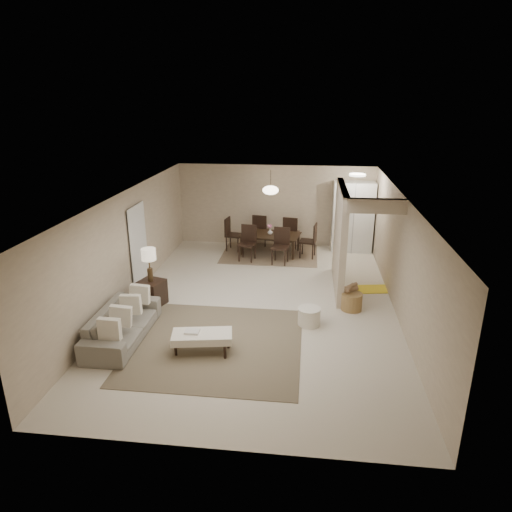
# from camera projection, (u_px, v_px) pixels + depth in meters

# --- Properties ---
(floor) EXTENTS (9.00, 9.00, 0.00)m
(floor) POSITION_uv_depth(u_px,v_px,m) (259.00, 305.00, 10.31)
(floor) COLOR beige
(floor) RESTS_ON ground
(ceiling) EXTENTS (9.00, 9.00, 0.00)m
(ceiling) POSITION_uv_depth(u_px,v_px,m) (259.00, 196.00, 9.48)
(ceiling) COLOR white
(ceiling) RESTS_ON back_wall
(back_wall) EXTENTS (6.00, 0.00, 6.00)m
(back_wall) POSITION_uv_depth(u_px,v_px,m) (275.00, 206.00, 14.11)
(back_wall) COLOR tan
(back_wall) RESTS_ON floor
(left_wall) EXTENTS (0.00, 9.00, 9.00)m
(left_wall) POSITION_uv_depth(u_px,v_px,m) (126.00, 248.00, 10.23)
(left_wall) COLOR tan
(left_wall) RESTS_ON floor
(right_wall) EXTENTS (0.00, 9.00, 9.00)m
(right_wall) POSITION_uv_depth(u_px,v_px,m) (401.00, 258.00, 9.56)
(right_wall) COLOR tan
(right_wall) RESTS_ON floor
(partition) EXTENTS (0.15, 2.50, 2.50)m
(partition) POSITION_uv_depth(u_px,v_px,m) (340.00, 239.00, 10.87)
(partition) COLOR tan
(partition) RESTS_ON floor
(doorway) EXTENTS (0.04, 0.90, 2.04)m
(doorway) POSITION_uv_depth(u_px,v_px,m) (138.00, 249.00, 10.86)
(doorway) COLOR black
(doorway) RESTS_ON floor
(pantry_cabinet) EXTENTS (1.20, 0.55, 2.10)m
(pantry_cabinet) POSITION_uv_depth(u_px,v_px,m) (353.00, 217.00, 13.59)
(pantry_cabinet) COLOR white
(pantry_cabinet) RESTS_ON floor
(flush_light) EXTENTS (0.44, 0.44, 0.05)m
(flush_light) POSITION_uv_depth(u_px,v_px,m) (357.00, 175.00, 12.24)
(flush_light) COLOR white
(flush_light) RESTS_ON ceiling
(living_rug) EXTENTS (3.20, 3.20, 0.01)m
(living_rug) POSITION_uv_depth(u_px,v_px,m) (217.00, 344.00, 8.68)
(living_rug) COLOR brown
(living_rug) RESTS_ON floor
(sofa) EXTENTS (2.15, 0.84, 0.63)m
(sofa) POSITION_uv_depth(u_px,v_px,m) (122.00, 324.00, 8.78)
(sofa) COLOR gray
(sofa) RESTS_ON floor
(ottoman_bench) EXTENTS (1.16, 0.67, 0.39)m
(ottoman_bench) POSITION_uv_depth(u_px,v_px,m) (202.00, 337.00, 8.32)
(ottoman_bench) COLOR white
(ottoman_bench) RESTS_ON living_rug
(side_table) EXTENTS (0.65, 0.65, 0.58)m
(side_table) POSITION_uv_depth(u_px,v_px,m) (152.00, 293.00, 10.23)
(side_table) COLOR black
(side_table) RESTS_ON floor
(table_lamp) EXTENTS (0.32, 0.32, 0.76)m
(table_lamp) POSITION_uv_depth(u_px,v_px,m) (149.00, 257.00, 9.95)
(table_lamp) COLOR #4A361F
(table_lamp) RESTS_ON side_table
(round_pouf) EXTENTS (0.47, 0.47, 0.37)m
(round_pouf) POSITION_uv_depth(u_px,v_px,m) (309.00, 317.00, 9.36)
(round_pouf) COLOR white
(round_pouf) RESTS_ON floor
(wicker_basket) EXTENTS (0.47, 0.47, 0.39)m
(wicker_basket) POSITION_uv_depth(u_px,v_px,m) (352.00, 302.00, 10.02)
(wicker_basket) COLOR brown
(wicker_basket) RESTS_ON floor
(dining_rug) EXTENTS (2.80, 2.10, 0.01)m
(dining_rug) POSITION_uv_depth(u_px,v_px,m) (270.00, 253.00, 13.65)
(dining_rug) COLOR #756149
(dining_rug) RESTS_ON floor
(dining_table) EXTENTS (1.85, 1.22, 0.60)m
(dining_table) POSITION_uv_depth(u_px,v_px,m) (270.00, 244.00, 13.55)
(dining_table) COLOR black
(dining_table) RESTS_ON dining_rug
(dining_chairs) EXTENTS (2.74, 2.16, 1.01)m
(dining_chairs) POSITION_uv_depth(u_px,v_px,m) (270.00, 238.00, 13.48)
(dining_chairs) COLOR black
(dining_chairs) RESTS_ON dining_rug
(vase) EXTENTS (0.17, 0.17, 0.16)m
(vase) POSITION_uv_depth(u_px,v_px,m) (270.00, 232.00, 13.42)
(vase) COLOR white
(vase) RESTS_ON dining_table
(yellow_mat) EXTENTS (0.93, 0.66, 0.01)m
(yellow_mat) POSITION_uv_depth(u_px,v_px,m) (374.00, 289.00, 11.14)
(yellow_mat) COLOR yellow
(yellow_mat) RESTS_ON floor
(pendant_light) EXTENTS (0.46, 0.46, 0.71)m
(pendant_light) POSITION_uv_depth(u_px,v_px,m) (271.00, 190.00, 13.01)
(pendant_light) COLOR #4A361F
(pendant_light) RESTS_ON ceiling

